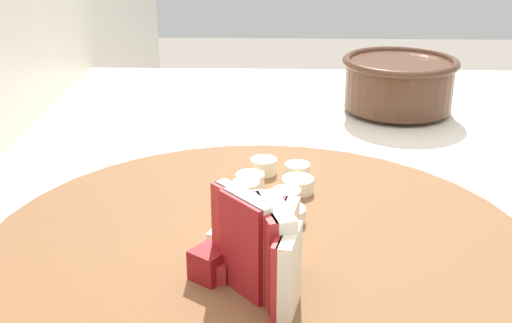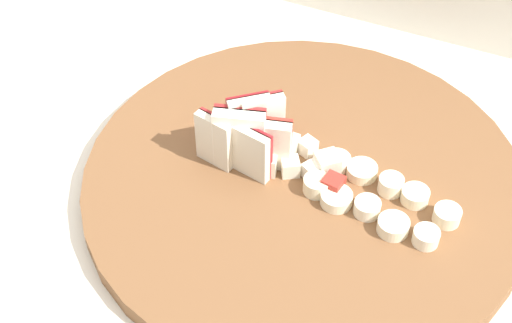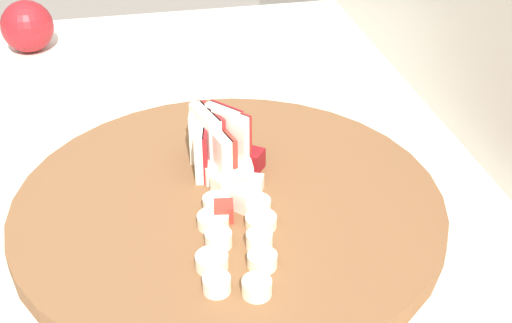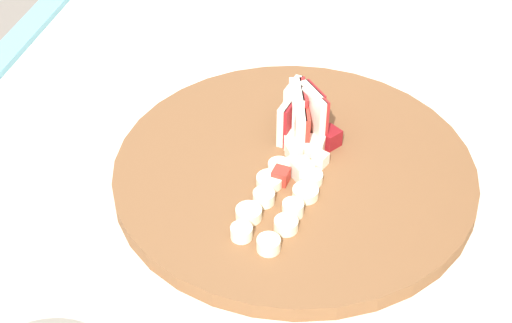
# 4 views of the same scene
# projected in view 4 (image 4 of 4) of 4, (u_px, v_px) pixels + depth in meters

# --- Properties ---
(cutting_board) EXTENTS (0.42, 0.42, 0.02)m
(cutting_board) POSITION_uv_depth(u_px,v_px,m) (294.00, 172.00, 0.88)
(cutting_board) COLOR brown
(cutting_board) RESTS_ON tiled_countertop
(apple_wedge_fan) EXTENTS (0.09, 0.06, 0.07)m
(apple_wedge_fan) POSITION_uv_depth(u_px,v_px,m) (302.00, 115.00, 0.90)
(apple_wedge_fan) COLOR #A32323
(apple_wedge_fan) RESTS_ON cutting_board
(apple_dice_pile) EXTENTS (0.10, 0.07, 0.02)m
(apple_dice_pile) POSITION_uv_depth(u_px,v_px,m) (307.00, 151.00, 0.88)
(apple_dice_pile) COLOR maroon
(apple_dice_pile) RESTS_ON cutting_board
(banana_slice_rows) EXTENTS (0.15, 0.08, 0.02)m
(banana_slice_rows) POSITION_uv_depth(u_px,v_px,m) (277.00, 202.00, 0.82)
(banana_slice_rows) COLOR beige
(banana_slice_rows) RESTS_ON cutting_board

